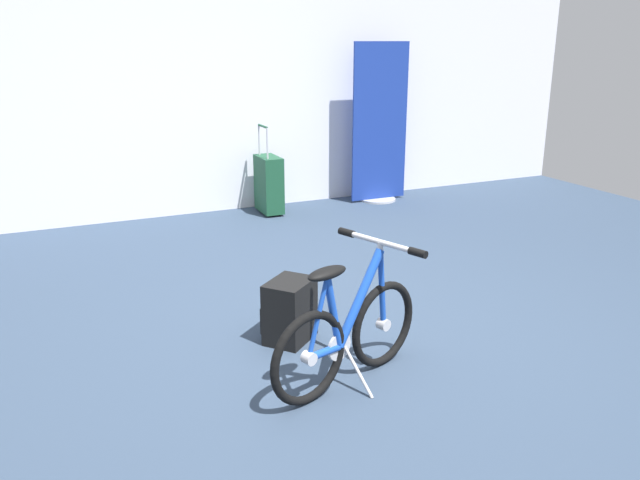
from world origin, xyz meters
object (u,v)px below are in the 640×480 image
Objects in this scene: folding_bike_foreground at (348,331)px; backpack_on_floor at (289,311)px; floor_banner_stand at (380,132)px; rolling_suitcase at (269,184)px.

folding_bike_foreground is 2.66× the size of backpack_on_floor.
floor_banner_stand is 4.57× the size of backpack_on_floor.
rolling_suitcase is (0.75, 3.11, 0.01)m from folding_bike_foreground.
rolling_suitcase is (-1.19, -0.02, -0.41)m from floor_banner_stand.
rolling_suitcase is 2.43× the size of backpack_on_floor.
floor_banner_stand is 1.88× the size of rolling_suitcase.
rolling_suitcase is at bearing 76.48° from folding_bike_foreground.
folding_bike_foreground is 3.20m from rolling_suitcase.
floor_banner_stand is at bearing 52.04° from backpack_on_floor.
floor_banner_stand reaches higher than rolling_suitcase.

